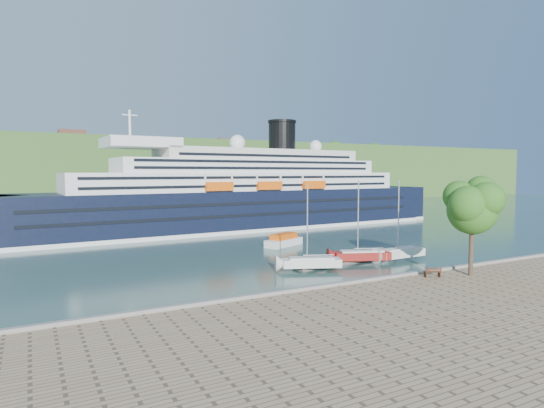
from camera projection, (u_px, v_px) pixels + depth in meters
The scene contains 11 objects.
ground at pixel (395, 286), 47.34m from camera, with size 400.00×400.00×0.00m, color #2C4F49.
far_hillside at pixel (127, 172), 174.09m from camera, with size 400.00×50.00×24.00m, color #3A5F26.
quay_coping at pixel (396, 276), 47.09m from camera, with size 220.00×0.50×0.30m, color slate.
cruise_ship at pixel (238, 174), 93.90m from camera, with size 103.23×15.03×23.18m, color black, non-canonical shape.
park_bench at pixel (432, 272), 46.98m from camera, with size 1.78×0.73×1.14m, color #452413, non-canonical shape.
promenade_tree at pixel (472, 222), 47.37m from camera, with size 6.83×6.83×11.31m, color #285E18, non-canonical shape.
floating_pontoon at pixel (348, 261), 59.65m from camera, with size 16.80×2.05×0.37m, color #65615A, non-canonical shape.
sailboat_white_near at pixel (312, 230), 54.12m from camera, with size 7.74×2.15×10.00m, color silver, non-canonical shape.
sailboat_red at pixel (362, 224), 58.52m from camera, with size 8.02×2.23×10.35m, color maroon, non-canonical shape.
sailboat_white_far at pixel (401, 223), 60.50m from camera, with size 7.96×2.21×10.28m, color silver, non-canonical shape.
tender_launch at pixel (284, 240), 73.19m from camera, with size 7.30×2.50×2.02m, color #ED5A0D, non-canonical shape.
Camera 1 is at (-33.29, -35.08, 11.85)m, focal length 30.00 mm.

